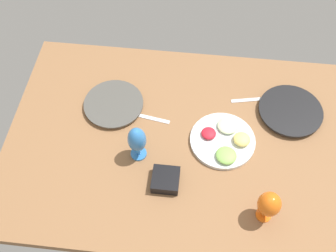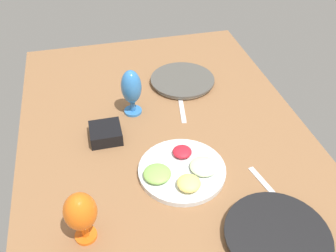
{
  "view_description": "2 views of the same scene",
  "coord_description": "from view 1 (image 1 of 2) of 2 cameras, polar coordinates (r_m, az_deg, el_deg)",
  "views": [
    {
      "loc": [
        0.78,
        -90.42,
        147.43
      ],
      "look_at": [
        -9.56,
        3.15,
        4.96
      ],
      "focal_mm": 42.28,
      "sensor_mm": 36.0,
      "label": 1
    },
    {
      "loc": [
        94.13,
        -22.78,
        89.09
      ],
      "look_at": [
        -3.52,
        0.59,
        4.96
      ],
      "focal_mm": 39.85,
      "sensor_mm": 36.0,
      "label": 2
    }
  ],
  "objects": [
    {
      "name": "hurricane_glass_blue",
      "position": [
        1.6,
        -4.48,
        -2.13
      ],
      "size": [
        7.67,
        7.67,
        18.64
      ],
      "color": "#3277C3",
      "rests_on": "ground_plane"
    },
    {
      "name": "fruit_platter",
      "position": [
        1.73,
        8.11,
        -2.03
      ],
      "size": [
        28.32,
        28.32,
        5.11
      ],
      "color": "silver",
      "rests_on": "ground_plane"
    },
    {
      "name": "dinner_plate_right",
      "position": [
        1.88,
        17.22,
        2.03
      ],
      "size": [
        28.9,
        28.9,
        2.75
      ],
      "color": "#4C4C51",
      "rests_on": "ground_plane"
    },
    {
      "name": "dinner_plate_left",
      "position": [
        1.84,
        -7.83,
        3.11
      ],
      "size": [
        27.38,
        27.38,
        2.32
      ],
      "color": "silver",
      "rests_on": "ground_plane"
    },
    {
      "name": "hurricane_glass_orange",
      "position": [
        1.52,
        14.35,
        -10.95
      ],
      "size": [
        8.76,
        8.76,
        16.72
      ],
      "color": "orange",
      "rests_on": "ground_plane"
    },
    {
      "name": "fork_by_left_plate",
      "position": [
        1.79,
        -2.54,
        1.19
      ],
      "size": [
        18.05,
        4.73,
        0.6
      ],
      "primitive_type": "cube",
      "rotation": [
        0.0,
        0.0,
        -0.16
      ],
      "color": "silver",
      "rests_on": "ground_plane"
    },
    {
      "name": "square_bowl_black",
      "position": [
        1.61,
        -0.35,
        -7.71
      ],
      "size": [
        11.02,
        11.02,
        4.68
      ],
      "color": "black",
      "rests_on": "ground_plane"
    },
    {
      "name": "ground_plane",
      "position": [
        1.75,
        3.01,
        -2.4
      ],
      "size": [
        160.0,
        104.0,
        4.0
      ],
      "primitive_type": "cube",
      "color": "#8C603D"
    },
    {
      "name": "fork_by_right_plate",
      "position": [
        1.89,
        11.78,
        3.75
      ],
      "size": [
        17.99,
        5.46,
        0.6
      ],
      "primitive_type": "cube",
      "rotation": [
        0.0,
        0.0,
        0.21
      ],
      "color": "silver",
      "rests_on": "ground_plane"
    }
  ]
}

